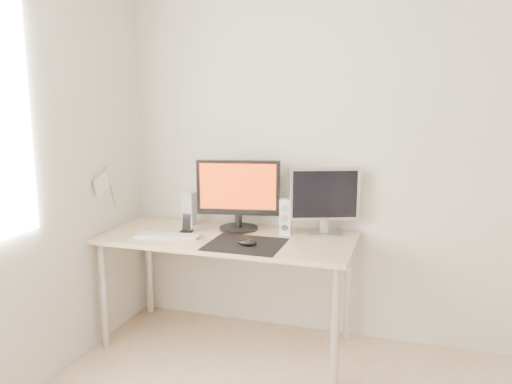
# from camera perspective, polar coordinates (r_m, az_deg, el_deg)

# --- Properties ---
(wall_back) EXTENTS (3.50, 0.00, 3.50)m
(wall_back) POSITION_cam_1_polar(r_m,az_deg,el_deg) (3.26, 14.52, 4.31)
(wall_back) COLOR silver
(wall_back) RESTS_ON ground
(mousepad) EXTENTS (0.45, 0.40, 0.00)m
(mousepad) POSITION_cam_1_polar(r_m,az_deg,el_deg) (3.00, -1.24, -5.99)
(mousepad) COLOR black
(mousepad) RESTS_ON desk
(mouse) EXTENTS (0.12, 0.07, 0.04)m
(mouse) POSITION_cam_1_polar(r_m,az_deg,el_deg) (2.96, -1.06, -5.75)
(mouse) COLOR black
(mouse) RESTS_ON mousepad
(desk) EXTENTS (1.60, 0.70, 0.73)m
(desk) POSITION_cam_1_polar(r_m,az_deg,el_deg) (3.21, -3.28, -6.36)
(desk) COLOR #D1B587
(desk) RESTS_ON ground
(main_monitor) EXTENTS (0.55, 0.30, 0.47)m
(main_monitor) POSITION_cam_1_polar(r_m,az_deg,el_deg) (3.28, -2.03, -0.03)
(main_monitor) COLOR black
(main_monitor) RESTS_ON desk
(second_monitor) EXTENTS (0.44, 0.23, 0.43)m
(second_monitor) POSITION_cam_1_polar(r_m,az_deg,el_deg) (3.20, 7.82, -0.64)
(second_monitor) COLOR #ABABAD
(second_monitor) RESTS_ON desk
(speaker_left) EXTENTS (0.07, 0.09, 0.23)m
(speaker_left) POSITION_cam_1_polar(r_m,az_deg,el_deg) (3.47, -7.65, -1.89)
(speaker_left) COLOR silver
(speaker_left) RESTS_ON desk
(speaker_right) EXTENTS (0.07, 0.09, 0.23)m
(speaker_right) POSITION_cam_1_polar(r_m,az_deg,el_deg) (3.20, 3.49, -2.84)
(speaker_right) COLOR white
(speaker_right) RESTS_ON desk
(keyboard) EXTENTS (0.43, 0.17, 0.02)m
(keyboard) POSITION_cam_1_polar(r_m,az_deg,el_deg) (3.21, -9.98, -4.94)
(keyboard) COLOR #ADADB0
(keyboard) RESTS_ON desk
(phone_dock) EXTENTS (0.07, 0.06, 0.13)m
(phone_dock) POSITION_cam_1_polar(r_m,az_deg,el_deg) (3.29, -7.93, -3.93)
(phone_dock) COLOR black
(phone_dock) RESTS_ON desk
(pennant) EXTENTS (0.01, 0.23, 0.29)m
(pennant) POSITION_cam_1_polar(r_m,az_deg,el_deg) (3.36, -16.92, 0.88)
(pennant) COLOR #A57F54
(pennant) RESTS_ON wall_left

